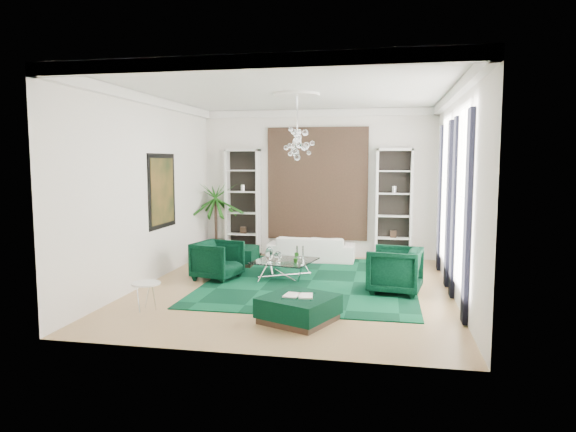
% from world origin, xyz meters
% --- Properties ---
extents(floor, '(6.00, 7.00, 0.02)m').
position_xyz_m(floor, '(0.00, 0.00, -0.01)').
color(floor, tan).
rests_on(floor, ground).
extents(ceiling, '(6.00, 7.00, 0.02)m').
position_xyz_m(ceiling, '(0.00, 0.00, 3.81)').
color(ceiling, white).
rests_on(ceiling, ground).
extents(wall_back, '(6.00, 0.02, 3.80)m').
position_xyz_m(wall_back, '(0.00, 3.51, 1.90)').
color(wall_back, white).
rests_on(wall_back, ground).
extents(wall_front, '(6.00, 0.02, 3.80)m').
position_xyz_m(wall_front, '(0.00, -3.51, 1.90)').
color(wall_front, white).
rests_on(wall_front, ground).
extents(wall_left, '(0.02, 7.00, 3.80)m').
position_xyz_m(wall_left, '(-3.01, 0.00, 1.90)').
color(wall_left, white).
rests_on(wall_left, ground).
extents(wall_right, '(0.02, 7.00, 3.80)m').
position_xyz_m(wall_right, '(3.01, 0.00, 1.90)').
color(wall_right, white).
rests_on(wall_right, ground).
extents(crown_molding, '(6.00, 7.00, 0.18)m').
position_xyz_m(crown_molding, '(0.00, 0.00, 3.70)').
color(crown_molding, white).
rests_on(crown_molding, ceiling).
extents(ceiling_medallion, '(0.90, 0.90, 0.05)m').
position_xyz_m(ceiling_medallion, '(0.00, 0.30, 3.77)').
color(ceiling_medallion, white).
rests_on(ceiling_medallion, ceiling).
extents(tapestry, '(2.50, 0.06, 2.80)m').
position_xyz_m(tapestry, '(0.00, 3.46, 1.90)').
color(tapestry, black).
rests_on(tapestry, wall_back).
extents(shelving_left, '(0.90, 0.38, 2.80)m').
position_xyz_m(shelving_left, '(-1.95, 3.31, 1.40)').
color(shelving_left, white).
rests_on(shelving_left, floor).
extents(shelving_right, '(0.90, 0.38, 2.80)m').
position_xyz_m(shelving_right, '(1.95, 3.31, 1.40)').
color(shelving_right, white).
rests_on(shelving_right, floor).
extents(painting, '(0.04, 1.30, 1.60)m').
position_xyz_m(painting, '(-2.97, 0.60, 1.85)').
color(painting, black).
rests_on(painting, wall_left).
extents(window_near, '(0.03, 1.10, 2.90)m').
position_xyz_m(window_near, '(2.99, -0.90, 1.90)').
color(window_near, white).
rests_on(window_near, wall_right).
extents(curtain_near_a, '(0.07, 0.30, 3.25)m').
position_xyz_m(curtain_near_a, '(2.96, -1.68, 1.65)').
color(curtain_near_a, black).
rests_on(curtain_near_a, floor).
extents(curtain_near_b, '(0.07, 0.30, 3.25)m').
position_xyz_m(curtain_near_b, '(2.96, -0.12, 1.65)').
color(curtain_near_b, black).
rests_on(curtain_near_b, floor).
extents(window_far, '(0.03, 1.10, 2.90)m').
position_xyz_m(window_far, '(2.99, 1.50, 1.90)').
color(window_far, white).
rests_on(window_far, wall_right).
extents(curtain_far_a, '(0.07, 0.30, 3.25)m').
position_xyz_m(curtain_far_a, '(2.96, 0.72, 1.65)').
color(curtain_far_a, black).
rests_on(curtain_far_a, floor).
extents(curtain_far_b, '(0.07, 0.30, 3.25)m').
position_xyz_m(curtain_far_b, '(2.96, 2.28, 1.65)').
color(curtain_far_b, black).
rests_on(curtain_far_b, floor).
extents(rug, '(4.20, 5.00, 0.02)m').
position_xyz_m(rug, '(0.26, 0.69, 0.01)').
color(rug, black).
rests_on(rug, floor).
extents(sofa, '(2.15, 0.85, 0.62)m').
position_xyz_m(sofa, '(-0.05, 2.83, 0.31)').
color(sofa, white).
rests_on(sofa, floor).
extents(armchair_left, '(1.06, 1.05, 0.81)m').
position_xyz_m(armchair_left, '(-1.72, 0.49, 0.40)').
color(armchair_left, black).
rests_on(armchair_left, floor).
extents(armchair_right, '(1.11, 1.09, 0.87)m').
position_xyz_m(armchair_right, '(1.94, 0.03, 0.44)').
color(armchair_right, black).
rests_on(armchair_right, floor).
extents(coffee_table, '(1.39, 1.39, 0.40)m').
position_xyz_m(coffee_table, '(-0.34, 0.80, 0.20)').
color(coffee_table, white).
rests_on(coffee_table, floor).
extents(ottoman_side, '(0.98, 0.98, 0.42)m').
position_xyz_m(ottoman_side, '(-1.77, 2.04, 0.21)').
color(ottoman_side, black).
rests_on(ottoman_side, floor).
extents(ottoman_front, '(1.34, 1.34, 0.41)m').
position_xyz_m(ottoman_front, '(0.44, -2.03, 0.20)').
color(ottoman_front, black).
rests_on(ottoman_front, floor).
extents(book, '(0.46, 0.30, 0.03)m').
position_xyz_m(book, '(0.44, -2.03, 0.42)').
color(book, white).
rests_on(book, ottoman_front).
extents(side_table, '(0.56, 0.56, 0.46)m').
position_xyz_m(side_table, '(-2.16, -1.91, 0.23)').
color(side_table, white).
rests_on(side_table, floor).
extents(palm, '(1.99, 1.99, 2.49)m').
position_xyz_m(palm, '(-2.65, 3.15, 1.24)').
color(palm, '#1F5D16').
rests_on(palm, floor).
extents(chandelier, '(0.88, 0.88, 0.65)m').
position_xyz_m(chandelier, '(0.04, 0.13, 2.85)').
color(chandelier, white).
rests_on(chandelier, ceiling).
extents(table_plant, '(0.16, 0.14, 0.23)m').
position_xyz_m(table_plant, '(-0.05, 0.55, 0.51)').
color(table_plant, '#1F5D16').
rests_on(table_plant, coffee_table).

